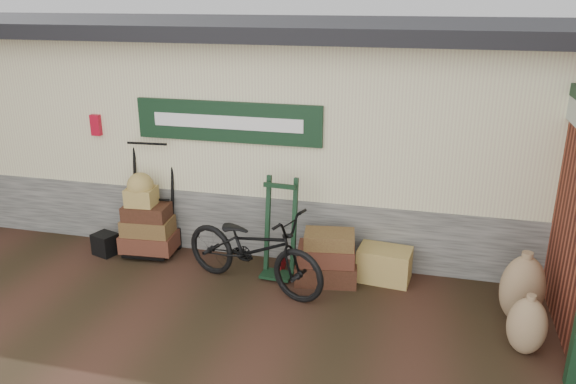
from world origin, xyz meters
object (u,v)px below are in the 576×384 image
at_px(green_barrow, 280,228).
at_px(wicker_hamper, 384,264).
at_px(bicycle, 253,244).
at_px(black_trunk, 105,244).
at_px(suitcase_stack, 326,256).
at_px(porter_trolley, 151,190).

distance_m(green_barrow, wicker_hamper, 1.46).
xyz_separation_m(green_barrow, bicycle, (-0.24, -0.42, -0.07)).
height_order(black_trunk, bicycle, bicycle).
xyz_separation_m(wicker_hamper, bicycle, (-1.61, -0.59, 0.38)).
relative_size(green_barrow, suitcase_stack, 1.67).
height_order(porter_trolley, black_trunk, porter_trolley).
relative_size(suitcase_stack, wicker_hamper, 1.18).
bearing_deg(porter_trolley, suitcase_stack, -12.19).
distance_m(porter_trolley, black_trunk, 1.04).
bearing_deg(black_trunk, bicycle, -9.23).
xyz_separation_m(suitcase_stack, wicker_hamper, (0.74, 0.22, -0.13)).
bearing_deg(bicycle, black_trunk, 99.10).
relative_size(porter_trolley, green_barrow, 1.38).
xyz_separation_m(green_barrow, black_trunk, (-2.61, -0.03, -0.51)).
relative_size(black_trunk, bicycle, 0.15).
distance_m(porter_trolley, wicker_hamper, 3.44).
xyz_separation_m(green_barrow, suitcase_stack, (0.64, -0.05, -0.31)).
xyz_separation_m(suitcase_stack, black_trunk, (-3.25, 0.02, -0.20)).
bearing_deg(suitcase_stack, wicker_hamper, 16.62).
xyz_separation_m(porter_trolley, bicycle, (1.75, -0.73, -0.32)).
relative_size(green_barrow, black_trunk, 4.24).
distance_m(black_trunk, bicycle, 2.44).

